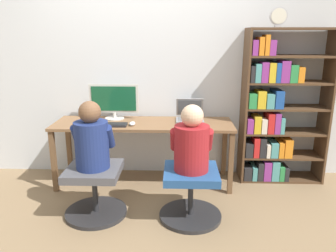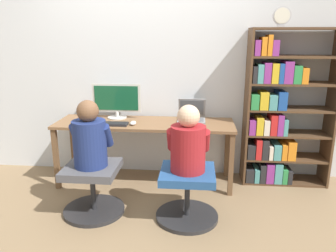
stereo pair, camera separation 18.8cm
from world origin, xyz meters
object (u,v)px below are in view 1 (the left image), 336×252
object	(u,v)px
person_at_laptop	(192,143)
desktop_monitor	(114,102)
office_chair_left	(95,189)
person_at_monitor	(92,140)
keyboard	(107,125)
bookshelf	(275,113)
office_chair_right	(191,192)
desk_clock	(279,17)
laptop	(190,116)

from	to	relation	value
person_at_laptop	desktop_monitor	bearing A→B (deg)	133.36
desktop_monitor	office_chair_left	xyz separation A→B (m)	(-0.04, -0.86, -0.64)
desktop_monitor	person_at_monitor	xyz separation A→B (m)	(-0.04, -0.86, -0.17)
desktop_monitor	person_at_laptop	world-z (taller)	desktop_monitor
desktop_monitor	keyboard	distance (m)	0.35
bookshelf	desktop_monitor	bearing A→B (deg)	179.22
office_chair_right	desktop_monitor	bearing A→B (deg)	133.23
keyboard	office_chair_right	size ratio (longest dim) A/B	0.72
office_chair_left	keyboard	bearing A→B (deg)	88.16
keyboard	person_at_monitor	world-z (taller)	person_at_monitor
desktop_monitor	person_at_laptop	xyz separation A→B (m)	(0.84, -0.89, -0.18)
desktop_monitor	bookshelf	bearing A→B (deg)	-0.78
person_at_monitor	bookshelf	distance (m)	2.01
desk_clock	office_chair_right	bearing A→B (deg)	-138.05
desk_clock	laptop	bearing A→B (deg)	174.73
person_at_monitor	office_chair_right	bearing A→B (deg)	-2.14
laptop	desk_clock	world-z (taller)	desk_clock
person_at_monitor	person_at_laptop	bearing A→B (deg)	-1.88
laptop	person_at_laptop	distance (m)	0.86
office_chair_left	person_at_monitor	world-z (taller)	person_at_monitor
keyboard	office_chair_right	world-z (taller)	keyboard
keyboard	office_chair_left	bearing A→B (deg)	-91.84
laptop	desk_clock	distance (m)	1.36
office_chair_left	office_chair_right	xyz separation A→B (m)	(0.88, -0.03, 0.00)
person_at_monitor	bookshelf	size ratio (longest dim) A/B	0.36
laptop	person_at_laptop	size ratio (longest dim) A/B	0.57
keyboard	office_chair_left	world-z (taller)	keyboard
person_at_laptop	desk_clock	distance (m)	1.59
office_chair_left	person_at_laptop	bearing A→B (deg)	-1.62
person_at_monitor	desk_clock	xyz separation A→B (m)	(1.75, 0.75, 1.06)
office_chair_left	person_at_laptop	world-z (taller)	person_at_laptop
desktop_monitor	person_at_monitor	bearing A→B (deg)	-92.70
desktop_monitor	office_chair_right	world-z (taller)	desktop_monitor
person_at_laptop	bookshelf	xyz separation A→B (m)	(0.95, 0.86, 0.07)
bookshelf	office_chair_left	bearing A→B (deg)	-155.40
bookshelf	desk_clock	bearing A→B (deg)	-133.89
laptop	bookshelf	size ratio (longest dim) A/B	0.20
desktop_monitor	person_at_monitor	distance (m)	0.87
office_chair_right	person_at_monitor	size ratio (longest dim) A/B	0.94
office_chair_right	person_at_laptop	xyz separation A→B (m)	(0.00, 0.00, 0.46)
laptop	office_chair_right	world-z (taller)	laptop
laptop	bookshelf	distance (m)	0.94
person_at_laptop	bookshelf	distance (m)	1.28
office_chair_left	person_at_laptop	size ratio (longest dim) A/B	0.97
bookshelf	office_chair_right	bearing A→B (deg)	-137.70
person_at_monitor	desk_clock	bearing A→B (deg)	23.28
office_chair_left	desk_clock	world-z (taller)	desk_clock
office_chair_left	laptop	bearing A→B (deg)	43.32
keyboard	laptop	bearing A→B (deg)	17.42
laptop	keyboard	size ratio (longest dim) A/B	0.81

